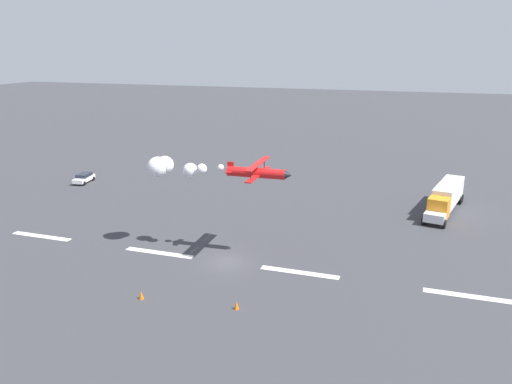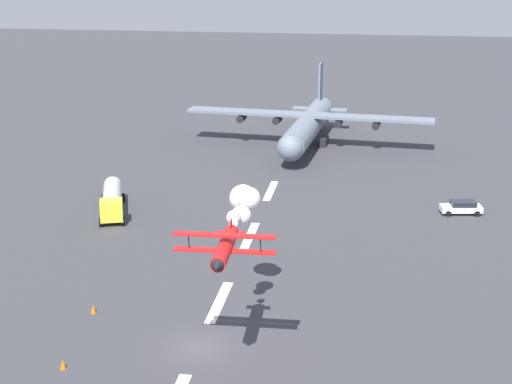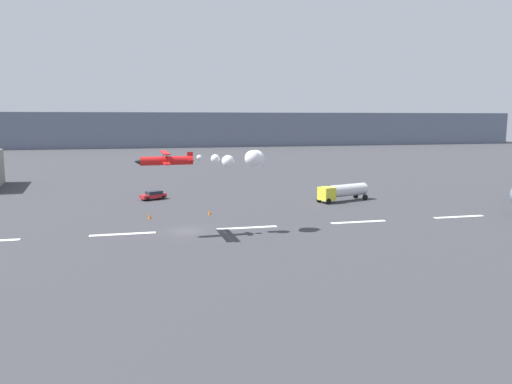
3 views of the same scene
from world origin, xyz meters
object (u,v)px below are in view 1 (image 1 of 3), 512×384
Objects in this scene: stunt_biplane_red at (191,168)px; traffic_cone_far at (141,295)px; semi_truck_orange at (446,197)px; followme_car_yellow at (84,178)px; traffic_cone_near at (236,305)px.

stunt_biplane_red is 21.28× the size of traffic_cone_far.
semi_truck_orange is 18.93× the size of traffic_cone_far.
semi_truck_orange is 2.95× the size of followme_car_yellow.
stunt_biplane_red is at bearing -87.08° from traffic_cone_far.
traffic_cone_near is (-38.78, 31.35, -0.44)m from followme_car_yellow.
traffic_cone_far is (-30.04, 32.34, -0.44)m from followme_car_yellow.
traffic_cone_far is at bearing 92.92° from stunt_biplane_red.
semi_truck_orange is at bearing -126.91° from traffic_cone_far.
followme_car_yellow is at bearing -38.95° from traffic_cone_near.
traffic_cone_far is at bearing 6.44° from traffic_cone_near.
stunt_biplane_red is 21.28× the size of traffic_cone_near.
stunt_biplane_red is at bearing 40.32° from semi_truck_orange.
traffic_cone_far is (-0.62, 12.19, -8.85)m from stunt_biplane_red.
semi_truck_orange is at bearing -139.68° from stunt_biplane_red.
traffic_cone_near is (17.61, 34.10, -1.74)m from semi_truck_orange.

